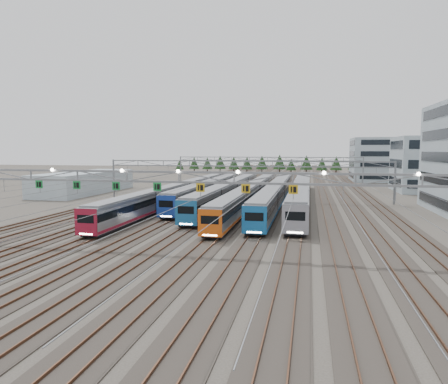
% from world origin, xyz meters
% --- Properties ---
extents(ground, '(400.00, 400.00, 0.00)m').
position_xyz_m(ground, '(0.00, 0.00, 0.00)').
color(ground, '#47423A').
rests_on(ground, ground).
extents(track_bed, '(54.00, 260.00, 5.42)m').
position_xyz_m(track_bed, '(0.00, 100.00, 1.49)').
color(track_bed, '#2D2823').
rests_on(track_bed, ground).
extents(train_a, '(2.73, 68.88, 3.55)m').
position_xyz_m(train_a, '(-11.25, 35.68, 2.03)').
color(train_a, black).
rests_on(train_a, ground).
extents(train_b, '(2.84, 56.46, 3.70)m').
position_xyz_m(train_b, '(-6.75, 42.45, 2.10)').
color(train_b, black).
rests_on(train_b, ground).
extents(train_c, '(2.87, 56.45, 3.74)m').
position_xyz_m(train_c, '(-2.25, 37.37, 2.12)').
color(train_c, black).
rests_on(train_c, ground).
extents(train_d, '(2.74, 66.47, 3.57)m').
position_xyz_m(train_d, '(2.25, 36.73, 2.04)').
color(train_d, black).
rests_on(train_d, ground).
extents(train_e, '(2.88, 62.70, 3.75)m').
position_xyz_m(train_e, '(6.75, 37.29, 2.12)').
color(train_e, black).
rests_on(train_e, ground).
extents(train_f, '(3.01, 64.20, 3.92)m').
position_xyz_m(train_f, '(11.25, 38.75, 2.21)').
color(train_f, black).
rests_on(train_f, ground).
extents(gantry_near, '(56.36, 0.61, 8.08)m').
position_xyz_m(gantry_near, '(-0.05, -0.12, 7.09)').
color(gantry_near, gray).
rests_on(gantry_near, ground).
extents(gantry_mid, '(56.36, 0.36, 8.00)m').
position_xyz_m(gantry_mid, '(0.00, 40.00, 6.39)').
color(gantry_mid, gray).
rests_on(gantry_mid, ground).
extents(gantry_far, '(56.36, 0.36, 8.00)m').
position_xyz_m(gantry_far, '(0.00, 85.00, 6.39)').
color(gantry_far, gray).
rests_on(gantry_far, ground).
extents(depot_bldg_mid, '(14.00, 16.00, 13.19)m').
position_xyz_m(depot_bldg_mid, '(40.08, 65.92, 6.59)').
color(depot_bldg_mid, '#96ABB3').
rests_on(depot_bldg_mid, ground).
extents(depot_bldg_north, '(22.00, 18.00, 13.89)m').
position_xyz_m(depot_bldg_north, '(37.10, 99.12, 6.94)').
color(depot_bldg_north, '#96ABB3').
rests_on(depot_bldg_north, ground).
extents(west_shed, '(10.00, 30.00, 4.87)m').
position_xyz_m(west_shed, '(-38.85, 46.79, 2.44)').
color(west_shed, '#96ABB3').
rests_on(west_shed, ground).
extents(treeline, '(100.10, 5.60, 7.02)m').
position_xyz_m(treeline, '(2.25, 134.01, 4.23)').
color(treeline, '#332114').
rests_on(treeline, ground).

